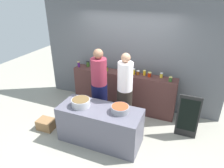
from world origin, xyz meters
The scene contains 19 objects.
ground centered at (0.00, 0.00, 0.00)m, with size 12.00×12.00×0.00m, color #999689.
storefront_wall centered at (0.00, 1.45, 1.50)m, with size 4.80×0.12×3.00m, color #5C5E63.
display_shelf centered at (0.00, 1.10, 0.51)m, with size 2.70×0.36×1.03m, color #4C2C29.
prep_table centered at (0.00, -0.30, 0.39)m, with size 1.70×0.70×0.79m, color #595766.
preserve_jar_0 centered at (-1.26, 1.06, 1.10)m, with size 0.07×0.07×0.14m.
preserve_jar_1 centered at (-1.04, 1.17, 1.10)m, with size 0.09×0.09×0.14m.
preserve_jar_2 centered at (-0.45, 1.07, 1.09)m, with size 0.08×0.08×0.12m.
preserve_jar_3 centered at (0.26, 1.12, 1.10)m, with size 0.08×0.08×0.15m.
preserve_jar_4 centered at (0.37, 1.13, 1.08)m, with size 0.08×0.08×0.11m.
preserve_jar_5 centered at (0.53, 1.17, 1.09)m, with size 0.07×0.07×0.13m.
preserve_jar_6 centered at (0.66, 1.11, 1.09)m, with size 0.09×0.09×0.12m.
preserve_jar_7 centered at (0.94, 1.17, 1.09)m, with size 0.07×0.07×0.12m.
preserve_jar_8 centered at (1.16, 1.03, 1.08)m, with size 0.08×0.08×0.11m.
cooking_pot_left centered at (-0.40, -0.34, 0.86)m, with size 0.38×0.38×0.16m.
cooking_pot_center centered at (0.41, -0.25, 0.85)m, with size 0.35×0.35×0.13m.
cook_with_tongs centered at (-0.32, 0.36, 0.82)m, with size 0.37×0.37×1.81m.
cook_in_cap centered at (0.32, 0.28, 0.83)m, with size 0.34×0.34×1.81m.
bread_crate centered at (-1.33, -0.42, 0.12)m, with size 0.38×0.29×0.24m, color olive.
chalkboard_sign centered at (1.66, 0.53, 0.50)m, with size 0.45×0.05×1.00m.
Camera 1 is at (1.53, -3.39, 2.99)m, focal length 32.58 mm.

